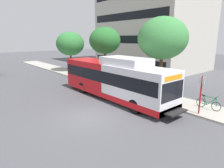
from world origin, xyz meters
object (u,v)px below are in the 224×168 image
at_px(bus_stop_sign_pole, 201,92).
at_px(street_tree_near_stop, 163,38).
at_px(bicycle_parked, 208,103).
at_px(street_tree_far_block, 70,44).
at_px(street_tree_mid_block, 105,41).
at_px(transit_bus, 114,79).

bearing_deg(bus_stop_sign_pole, street_tree_near_stop, 67.27).
height_order(bicycle_parked, street_tree_near_stop, street_tree_near_stop).
distance_m(bicycle_parked, street_tree_far_block, 21.61).
distance_m(bus_stop_sign_pole, street_tree_mid_block, 13.69).
bearing_deg(street_tree_near_stop, street_tree_far_block, 89.93).
xyz_separation_m(street_tree_near_stop, street_tree_far_block, (0.02, 16.58, -0.83)).
height_order(transit_bus, street_tree_mid_block, street_tree_mid_block).
relative_size(bus_stop_sign_pole, bicycle_parked, 1.48).
height_order(transit_bus, street_tree_far_block, street_tree_far_block).
bearing_deg(bus_stop_sign_pole, bicycle_parked, 0.02).
distance_m(bicycle_parked, street_tree_near_stop, 6.55).
bearing_deg(street_tree_mid_block, street_tree_far_block, 91.81).
relative_size(bus_stop_sign_pole, street_tree_near_stop, 0.38).
xyz_separation_m(bus_stop_sign_pole, bicycle_parked, (1.36, 0.00, -1.09)).
xyz_separation_m(bus_stop_sign_pole, street_tree_mid_block, (2.24, 13.13, 3.16)).
height_order(transit_bus, bus_stop_sign_pole, transit_bus).
xyz_separation_m(transit_bus, bicycle_parked, (3.26, -6.61, -1.14)).
relative_size(street_tree_mid_block, street_tree_far_block, 1.06).
bearing_deg(bicycle_parked, street_tree_far_block, 88.31).
relative_size(bus_stop_sign_pole, street_tree_mid_block, 0.41).
distance_m(transit_bus, street_tree_near_stop, 5.48).
bearing_deg(transit_bus, street_tree_near_stop, -26.39).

